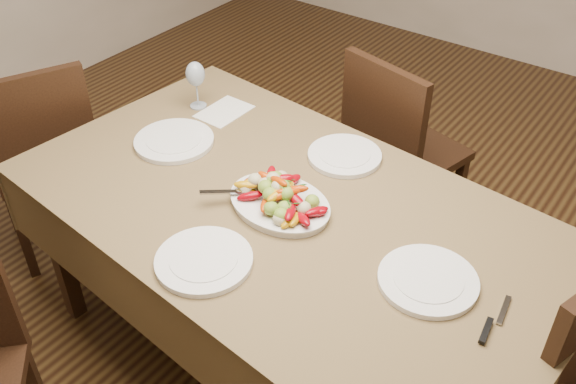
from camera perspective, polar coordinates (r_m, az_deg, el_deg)
The scene contains 14 objects.
floor at distance 2.68m, azimuth -1.05°, elevation -12.39°, with size 6.00×6.00×0.00m, color #3B2612.
dining_table at distance 2.32m, azimuth 0.00°, elevation -8.66°, with size 1.84×1.04×0.76m, color brown.
chair_far at distance 2.87m, azimuth 10.53°, elevation 3.59°, with size 0.42×0.42×0.95m, color black, non-canonical shape.
chair_left at distance 2.99m, azimuth -21.02°, elevation 3.02°, with size 0.42×0.42×0.95m, color black, non-canonical shape.
serving_platter at distance 2.05m, azimuth -0.74°, elevation -1.17°, with size 0.34×0.26×0.02m, color white.
roasted_vegetables at distance 2.02m, azimuth -0.76°, elevation 0.10°, with size 0.28×0.19×0.09m, color maroon, non-canonical shape.
serving_spoon at distance 2.04m, azimuth -2.81°, elevation -0.09°, with size 0.28×0.06×0.03m, color #9EA0A8, non-canonical shape.
plate_left at distance 2.40m, azimuth -10.08°, elevation 4.48°, with size 0.29×0.29×0.02m, color white.
plate_right at distance 1.85m, azimuth 12.33°, elevation -7.70°, with size 0.28×0.28×0.02m, color white.
plate_far at distance 2.29m, azimuth 5.05°, elevation 3.22°, with size 0.26×0.26×0.02m, color white.
plate_near at distance 1.88m, azimuth -7.48°, elevation -6.07°, with size 0.28×0.28×0.02m, color white.
wine_glass at distance 2.57m, azimuth -8.16°, elevation 9.52°, with size 0.08×0.08×0.20m, color #8C99A5, non-canonical shape.
menu_card at distance 2.57m, azimuth -5.69°, elevation 7.14°, with size 0.15×0.21×0.00m, color silver.
table_knife at distance 1.79m, azimuth 17.84°, elevation -10.93°, with size 0.02×0.20×0.01m, color #9EA0A8, non-canonical shape.
Camera 1 is at (1.06, -1.36, 2.06)m, focal length 40.00 mm.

